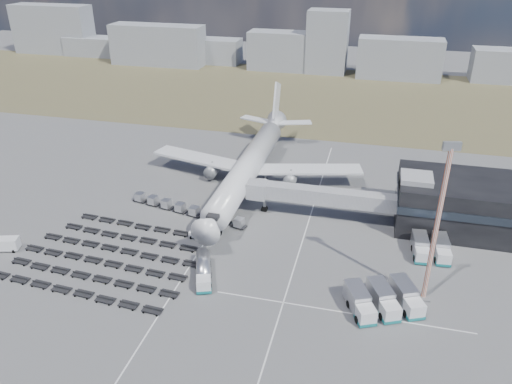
# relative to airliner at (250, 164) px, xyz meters

# --- Properties ---
(ground) EXTENTS (420.00, 420.00, 0.00)m
(ground) POSITION_rel_airliner_xyz_m (0.00, -32.38, -5.29)
(ground) COLOR #565659
(ground) RESTS_ON ground
(grass_strip) EXTENTS (420.00, 90.00, 0.01)m
(grass_strip) POSITION_rel_airliner_xyz_m (0.00, 77.62, -5.29)
(grass_strip) COLOR brown
(grass_strip) RESTS_ON ground
(lane_markings) EXTENTS (47.12, 110.00, 0.01)m
(lane_markings) POSITION_rel_airliner_xyz_m (9.77, -29.38, -5.29)
(lane_markings) COLOR silver
(lane_markings) RESTS_ON ground
(terminal) EXTENTS (30.40, 16.40, 11.00)m
(terminal) POSITION_rel_airliner_xyz_m (47.77, -8.41, -0.04)
(terminal) COLOR black
(terminal) RESTS_ON ground
(jet_bridge) EXTENTS (30.30, 3.80, 7.05)m
(jet_bridge) POSITION_rel_airliner_xyz_m (15.90, -11.95, -0.24)
(jet_bridge) COLOR #939399
(jet_bridge) RESTS_ON ground
(airliner) EXTENTS (51.59, 64.53, 17.62)m
(airliner) POSITION_rel_airliner_xyz_m (0.00, 0.00, 0.00)
(airliner) COLOR silver
(airliner) RESTS_ON ground
(skyline) EXTENTS (312.62, 23.89, 25.76)m
(skyline) POSITION_rel_airliner_xyz_m (-14.41, 118.41, 3.46)
(skyline) COLOR gray
(skyline) RESTS_ON ground
(fuel_tanker) EXTENTS (5.65, 9.94, 3.13)m
(fuel_tanker) POSITION_rel_airliner_xyz_m (1.52, -37.23, -3.73)
(fuel_tanker) COLOR silver
(fuel_tanker) RESTS_ON ground
(pushback_tug) EXTENTS (2.99, 1.76, 1.36)m
(pushback_tug) POSITION_rel_airliner_xyz_m (-4.00, -25.40, -4.61)
(pushback_tug) COLOR silver
(pushback_tug) RESTS_ON ground
(utility_van) EXTENTS (5.22, 3.48, 2.52)m
(utility_van) POSITION_rel_airliner_xyz_m (-36.84, -38.17, -4.03)
(utility_van) COLOR silver
(utility_van) RESTS_ON ground
(catering_truck) EXTENTS (2.92, 5.79, 2.55)m
(catering_truck) POSITION_rel_airliner_xyz_m (3.63, -4.66, -3.99)
(catering_truck) COLOR silver
(catering_truck) RESTS_ON ground
(service_trucks_near) EXTENTS (12.81, 11.54, 3.19)m
(service_trucks_near) POSITION_rel_airliner_xyz_m (31.27, -37.91, -3.56)
(service_trucks_near) COLOR silver
(service_trucks_near) RESTS_ON ground
(service_trucks_far) EXTENTS (6.82, 7.93, 2.99)m
(service_trucks_far) POSITION_rel_airliner_xyz_m (39.32, -20.76, -3.67)
(service_trucks_far) COLOR silver
(service_trucks_far) RESTS_ON ground
(uld_row) EXTENTS (27.32, 7.75, 1.87)m
(uld_row) POSITION_rel_airliner_xyz_m (-9.21, -17.16, -4.18)
(uld_row) COLOR black
(uld_row) RESTS_ON ground
(baggage_dollies) EXTENTS (34.34, 25.56, 0.75)m
(baggage_dollies) POSITION_rel_airliner_xyz_m (-17.14, -35.88, -4.92)
(baggage_dollies) COLOR black
(baggage_dollies) RESTS_ON ground
(floodlight_mast) EXTENTS (2.56, 2.07, 26.83)m
(floodlight_mast) POSITION_rel_airliner_xyz_m (37.64, -33.68, 8.15)
(floodlight_mast) COLOR #B3411C
(floodlight_mast) RESTS_ON ground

